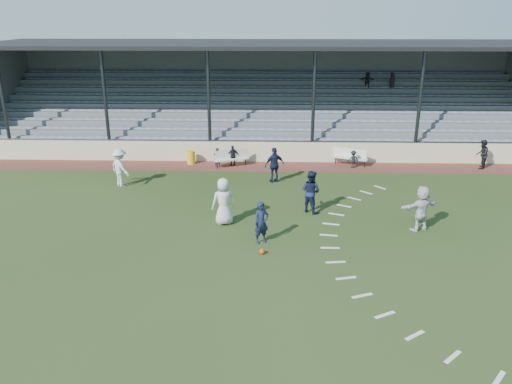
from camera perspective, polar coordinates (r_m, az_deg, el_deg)
ground at (r=18.82m, az=-0.24°, el=-6.30°), size 90.00×90.00×0.00m
cinder_track at (r=28.63m, az=0.50°, el=2.94°), size 34.00×2.00×0.02m
retaining_wall at (r=29.48m, az=0.56°, el=4.63°), size 34.00×0.18×1.20m
bench_left at (r=28.53m, az=-2.79°, el=4.06°), size 1.99×1.23×0.95m
bench_right at (r=29.26m, az=10.68°, el=4.14°), size 1.99×1.24×0.95m
trash_bin at (r=29.25m, az=-7.43°, el=3.94°), size 0.48×0.48×0.76m
football at (r=18.24m, az=0.71°, el=-6.81°), size 0.21×0.21×0.21m
player_white_lead at (r=20.51m, az=-3.72°, el=-1.08°), size 1.11×0.88×1.98m
player_navy_lead at (r=18.83m, az=0.62°, el=-3.52°), size 0.72×0.63×1.65m
player_navy_mid at (r=21.87m, az=6.27°, el=0.06°), size 1.17×1.13×1.89m
player_white_wing at (r=25.98m, az=-15.27°, el=2.71°), size 1.43×1.37×1.95m
player_navy_wing at (r=25.72m, az=2.13°, el=3.11°), size 1.17×0.86×1.84m
player_white_back at (r=20.98m, az=18.37°, el=-1.77°), size 1.80×1.22×1.87m
official at (r=30.73m, az=24.41°, el=3.95°), size 0.94×1.00×1.65m
sub_left_near at (r=28.50m, az=-4.45°, el=3.98°), size 0.43×0.31×1.10m
sub_left_far at (r=28.61m, az=-2.66°, el=4.17°), size 0.75×0.48×1.19m
sub_right at (r=28.73m, az=11.04°, el=3.70°), size 0.71×0.49×1.00m
grandstand at (r=33.73m, az=0.75°, el=9.33°), size 34.60×9.00×6.61m
penalty_arc at (r=19.13m, az=12.27°, el=-6.31°), size 3.89×14.63×0.01m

